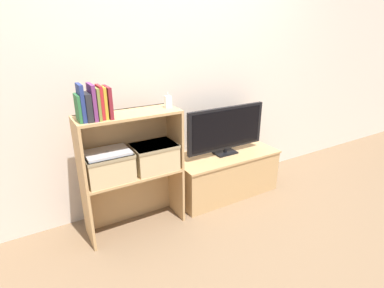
{
  "coord_description": "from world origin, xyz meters",
  "views": [
    {
      "loc": [
        -1.22,
        -1.92,
        1.56
      ],
      "look_at": [
        0.0,
        0.15,
        0.64
      ],
      "focal_mm": 28.0,
      "sensor_mm": 36.0,
      "label": 1
    }
  ],
  "objects_px": {
    "book_forest": "(78,108)",
    "book_navy": "(81,103)",
    "book_mustard": "(104,103)",
    "laptop": "(107,152)",
    "book_crimson": "(100,102)",
    "book_charcoal": "(87,107)",
    "tv_stand": "(224,173)",
    "book_olive": "(97,103)",
    "baby_monitor": "(168,102)",
    "storage_basket_right": "(154,156)",
    "book_plum": "(92,102)",
    "book_maroon": "(108,102)",
    "tv": "(226,129)",
    "storage_basket_left": "(109,166)"
  },
  "relations": [
    {
      "from": "book_navy",
      "to": "book_charcoal",
      "type": "bearing_deg",
      "value": 0.0
    },
    {
      "from": "tv_stand",
      "to": "book_charcoal",
      "type": "height_order",
      "value": "book_charcoal"
    },
    {
      "from": "book_forest",
      "to": "laptop",
      "type": "bearing_deg",
      "value": 9.8
    },
    {
      "from": "book_mustard",
      "to": "laptop",
      "type": "bearing_deg",
      "value": 102.89
    },
    {
      "from": "book_navy",
      "to": "tv_stand",
      "type": "bearing_deg",
      "value": 5.56
    },
    {
      "from": "tv",
      "to": "storage_basket_left",
      "type": "distance_m",
      "value": 1.16
    },
    {
      "from": "book_navy",
      "to": "baby_monitor",
      "type": "xyz_separation_m",
      "value": [
        0.65,
        0.04,
        -0.08
      ]
    },
    {
      "from": "book_plum",
      "to": "book_navy",
      "type": "bearing_deg",
      "value": 180.0
    },
    {
      "from": "tv_stand",
      "to": "book_olive",
      "type": "bearing_deg",
      "value": -173.98
    },
    {
      "from": "book_maroon",
      "to": "baby_monitor",
      "type": "height_order",
      "value": "book_maroon"
    },
    {
      "from": "tv_stand",
      "to": "storage_basket_right",
      "type": "height_order",
      "value": "storage_basket_right"
    },
    {
      "from": "book_charcoal",
      "to": "book_crimson",
      "type": "distance_m",
      "value": 0.09
    },
    {
      "from": "book_mustard",
      "to": "storage_basket_right",
      "type": "bearing_deg",
      "value": 4.5
    },
    {
      "from": "book_crimson",
      "to": "book_navy",
      "type": "bearing_deg",
      "value": 180.0
    },
    {
      "from": "baby_monitor",
      "to": "storage_basket_left",
      "type": "relative_size",
      "value": 0.35
    },
    {
      "from": "tv",
      "to": "book_charcoal",
      "type": "relative_size",
      "value": 4.51
    },
    {
      "from": "book_plum",
      "to": "book_maroon",
      "type": "distance_m",
      "value": 0.11
    },
    {
      "from": "storage_basket_left",
      "to": "laptop",
      "type": "height_order",
      "value": "laptop"
    },
    {
      "from": "tv_stand",
      "to": "baby_monitor",
      "type": "height_order",
      "value": "baby_monitor"
    },
    {
      "from": "book_navy",
      "to": "storage_basket_right",
      "type": "bearing_deg",
      "value": 3.21
    },
    {
      "from": "tv_stand",
      "to": "book_olive",
      "type": "height_order",
      "value": "book_olive"
    },
    {
      "from": "tv",
      "to": "book_crimson",
      "type": "height_order",
      "value": "book_crimson"
    },
    {
      "from": "book_navy",
      "to": "book_crimson",
      "type": "distance_m",
      "value": 0.12
    },
    {
      "from": "storage_basket_left",
      "to": "book_charcoal",
      "type": "bearing_deg",
      "value": -164.81
    },
    {
      "from": "book_forest",
      "to": "book_navy",
      "type": "distance_m",
      "value": 0.04
    },
    {
      "from": "book_maroon",
      "to": "book_plum",
      "type": "bearing_deg",
      "value": 180.0
    },
    {
      "from": "book_navy",
      "to": "book_charcoal",
      "type": "xyz_separation_m",
      "value": [
        0.03,
        0.0,
        -0.03
      ]
    },
    {
      "from": "tv_stand",
      "to": "book_plum",
      "type": "xyz_separation_m",
      "value": [
        -1.22,
        -0.13,
        0.89
      ]
    },
    {
      "from": "tv",
      "to": "book_olive",
      "type": "distance_m",
      "value": 1.27
    },
    {
      "from": "book_forest",
      "to": "laptop",
      "type": "relative_size",
      "value": 0.57
    },
    {
      "from": "tv",
      "to": "storage_basket_right",
      "type": "bearing_deg",
      "value": -173.04
    },
    {
      "from": "book_crimson",
      "to": "baby_monitor",
      "type": "bearing_deg",
      "value": 4.7
    },
    {
      "from": "tv_stand",
      "to": "book_forest",
      "type": "xyz_separation_m",
      "value": [
        -1.32,
        -0.13,
        0.86
      ]
    },
    {
      "from": "book_maroon",
      "to": "laptop",
      "type": "bearing_deg",
      "value": 141.34
    },
    {
      "from": "book_navy",
      "to": "book_crimson",
      "type": "relative_size",
      "value": 1.08
    },
    {
      "from": "book_mustard",
      "to": "book_maroon",
      "type": "distance_m",
      "value": 0.03
    },
    {
      "from": "book_mustard",
      "to": "book_charcoal",
      "type": "bearing_deg",
      "value": 180.0
    },
    {
      "from": "book_navy",
      "to": "book_plum",
      "type": "xyz_separation_m",
      "value": [
        0.07,
        0.0,
        -0.0
      ]
    },
    {
      "from": "book_charcoal",
      "to": "book_crimson",
      "type": "height_order",
      "value": "book_crimson"
    },
    {
      "from": "book_navy",
      "to": "book_plum",
      "type": "distance_m",
      "value": 0.07
    },
    {
      "from": "book_forest",
      "to": "book_mustard",
      "type": "relative_size",
      "value": 0.84
    },
    {
      "from": "book_olive",
      "to": "book_mustard",
      "type": "bearing_deg",
      "value": -0.0
    },
    {
      "from": "book_charcoal",
      "to": "book_mustard",
      "type": "relative_size",
      "value": 0.85
    },
    {
      "from": "book_mustard",
      "to": "book_maroon",
      "type": "bearing_deg",
      "value": 0.0
    },
    {
      "from": "book_forest",
      "to": "book_crimson",
      "type": "distance_m",
      "value": 0.15
    },
    {
      "from": "book_navy",
      "to": "book_maroon",
      "type": "bearing_deg",
      "value": 0.0
    },
    {
      "from": "book_forest",
      "to": "baby_monitor",
      "type": "relative_size",
      "value": 1.48
    },
    {
      "from": "tv_stand",
      "to": "laptop",
      "type": "bearing_deg",
      "value": -175.17
    },
    {
      "from": "tv",
      "to": "book_navy",
      "type": "distance_m",
      "value": 1.37
    },
    {
      "from": "book_forest",
      "to": "book_olive",
      "type": "height_order",
      "value": "book_olive"
    }
  ]
}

